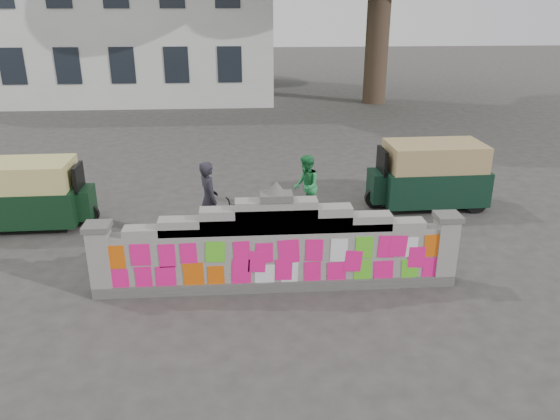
# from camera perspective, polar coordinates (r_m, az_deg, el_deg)

# --- Properties ---
(ground) EXTENTS (100.00, 100.00, 0.00)m
(ground) POSITION_cam_1_polar(r_m,az_deg,el_deg) (9.91, -0.37, -8.07)
(ground) COLOR #383533
(ground) RESTS_ON ground
(parapet_wall) EXTENTS (6.48, 0.44, 2.01)m
(parapet_wall) POSITION_cam_1_polar(r_m,az_deg,el_deg) (9.56, -0.38, -4.17)
(parapet_wall) COLOR #4C4C49
(parapet_wall) RESTS_ON ground
(building) EXTENTS (16.00, 10.00, 8.90)m
(building) POSITION_cam_1_polar(r_m,az_deg,el_deg) (31.28, -16.98, 18.97)
(building) COLOR silver
(building) RESTS_ON ground
(cyclist_bike) EXTENTS (1.89, 1.25, 0.94)m
(cyclist_bike) POSITION_cam_1_polar(r_m,az_deg,el_deg) (11.34, -7.30, -1.65)
(cyclist_bike) COLOR black
(cyclist_bike) RESTS_ON ground
(cyclist_rider) EXTENTS (0.57, 0.68, 1.59)m
(cyclist_rider) POSITION_cam_1_polar(r_m,az_deg,el_deg) (11.22, -7.38, -0.11)
(cyclist_rider) COLOR #25232B
(cyclist_rider) RESTS_ON ground
(pedestrian) EXTENTS (0.58, 0.74, 1.48)m
(pedestrian) POSITION_cam_1_polar(r_m,az_deg,el_deg) (12.78, 2.74, 2.50)
(pedestrian) COLOR #279149
(pedestrian) RESTS_ON ground
(rickshaw_left) EXTENTS (2.76, 1.31, 1.52)m
(rickshaw_left) POSITION_cam_1_polar(r_m,az_deg,el_deg) (13.40, -24.86, 1.59)
(rickshaw_left) COLOR black
(rickshaw_left) RESTS_ON ground
(rickshaw_right) EXTENTS (2.92, 1.41, 1.61)m
(rickshaw_right) POSITION_cam_1_polar(r_m,az_deg,el_deg) (13.85, 15.38, 3.65)
(rickshaw_right) COLOR black
(rickshaw_right) RESTS_ON ground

